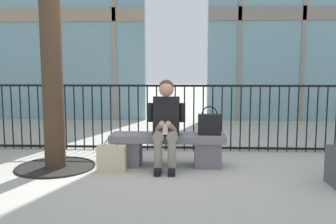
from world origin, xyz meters
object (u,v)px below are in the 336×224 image
(stone_bench, at_px, (168,147))
(seated_person_with_phone, at_px, (166,121))
(shopping_bag, at_px, (112,158))
(handbag_on_bench, at_px, (209,124))

(stone_bench, relative_size, seated_person_with_phone, 1.32)
(stone_bench, xyz_separation_m, shopping_bag, (-0.73, -0.32, -0.09))
(seated_person_with_phone, relative_size, handbag_on_bench, 3.04)
(seated_person_with_phone, distance_m, handbag_on_bench, 0.61)
(stone_bench, height_order, seated_person_with_phone, seated_person_with_phone)
(seated_person_with_phone, xyz_separation_m, handbag_on_bench, (0.60, 0.12, -0.05))
(stone_bench, bearing_deg, seated_person_with_phone, -96.83)
(stone_bench, bearing_deg, handbag_on_bench, -0.99)
(stone_bench, bearing_deg, shopping_bag, -156.54)
(stone_bench, distance_m, seated_person_with_phone, 0.40)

